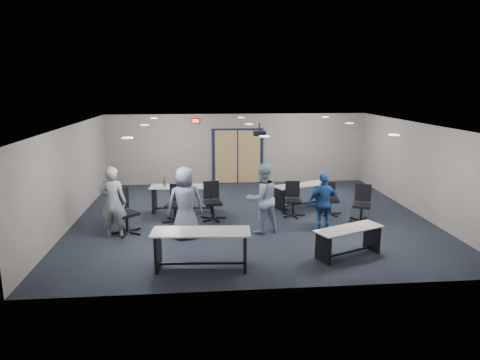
{
  "coord_description": "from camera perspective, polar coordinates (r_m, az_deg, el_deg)",
  "views": [
    {
      "loc": [
        -1.41,
        -11.89,
        3.8
      ],
      "look_at": [
        -0.35,
        -0.3,
        1.19
      ],
      "focal_mm": 32.0,
      "sensor_mm": 36.0,
      "label": 1
    }
  ],
  "objects": [
    {
      "name": "back_wall",
      "position": [
        16.63,
        -0.33,
        4.17
      ],
      "size": [
        10.0,
        0.04,
        2.7
      ],
      "primitive_type": "cube",
      "color": "gray",
      "rests_on": "floor"
    },
    {
      "name": "ceiling_can_lights",
      "position": [
        12.27,
        1.38,
        7.35
      ],
      "size": [
        6.24,
        5.74,
        0.02
      ],
      "primitive_type": null,
      "color": "white",
      "rests_on": "ceiling"
    },
    {
      "name": "double_door",
      "position": [
        16.64,
        -0.32,
        3.13
      ],
      "size": [
        2.0,
        0.07,
        2.2
      ],
      "color": "black",
      "rests_on": "back_wall"
    },
    {
      "name": "table_back_right",
      "position": [
        13.61,
        8.17,
        -1.55
      ],
      "size": [
        1.88,
        1.2,
        0.72
      ],
      "rotation": [
        0.0,
        0.0,
        0.37
      ],
      "color": "beige",
      "rests_on": "floor"
    },
    {
      "name": "floor",
      "position": [
        12.56,
        1.45,
        -4.97
      ],
      "size": [
        10.0,
        10.0,
        0.0
      ],
      "primitive_type": "plane",
      "color": "black",
      "rests_on": "ground"
    },
    {
      "name": "person_gray",
      "position": [
        11.18,
        -16.55,
        -2.86
      ],
      "size": [
        0.72,
        0.53,
        1.83
      ],
      "primitive_type": "imported",
      "rotation": [
        0.0,
        0.0,
        3.0
      ],
      "color": "gray",
      "rests_on": "floor"
    },
    {
      "name": "chair_back_a",
      "position": [
        12.13,
        -8.7,
        -3.18
      ],
      "size": [
        0.83,
        0.83,
        1.05
      ],
      "primitive_type": null,
      "rotation": [
        0.0,
        0.0,
        -0.33
      ],
      "color": "black",
      "rests_on": "floor"
    },
    {
      "name": "chair_back_c",
      "position": [
        12.61,
        7.1,
        -2.59
      ],
      "size": [
        0.69,
        0.69,
        1.02
      ],
      "primitive_type": null,
      "rotation": [
        0.0,
        0.0,
        -0.08
      ],
      "color": "black",
      "rests_on": "floor"
    },
    {
      "name": "table_front_right",
      "position": [
        9.99,
        14.29,
        -7.36
      ],
      "size": [
        1.71,
        1.14,
        0.66
      ],
      "rotation": [
        0.0,
        0.0,
        0.41
      ],
      "color": "beige",
      "rests_on": "floor"
    },
    {
      "name": "person_navy",
      "position": [
        11.32,
        11.09,
        -3.04
      ],
      "size": [
        0.98,
        0.55,
        1.58
      ],
      "primitive_type": "imported",
      "rotation": [
        0.0,
        0.0,
        3.33
      ],
      "color": "navy",
      "rests_on": "floor"
    },
    {
      "name": "chair_loose_left",
      "position": [
        11.43,
        -14.92,
        -4.15
      ],
      "size": [
        1.03,
        1.03,
        1.16
      ],
      "primitive_type": null,
      "rotation": [
        0.0,
        0.0,
        0.76
      ],
      "color": "black",
      "rests_on": "floor"
    },
    {
      "name": "chair_back_d",
      "position": [
        12.95,
        11.97,
        -2.51
      ],
      "size": [
        0.62,
        0.62,
        0.95
      ],
      "primitive_type": null,
      "rotation": [
        0.0,
        0.0,
        0.03
      ],
      "color": "black",
      "rests_on": "floor"
    },
    {
      "name": "ceiling",
      "position": [
        12.02,
        1.52,
        7.38
      ],
      "size": [
        10.0,
        9.0,
        0.04
      ],
      "primitive_type": "cube",
      "color": "white",
      "rests_on": "back_wall"
    },
    {
      "name": "chair_loose_right",
      "position": [
        12.45,
        15.94,
        -3.1
      ],
      "size": [
        0.89,
        0.89,
        1.06
      ],
      "primitive_type": null,
      "rotation": [
        0.0,
        0.0,
        -0.44
      ],
      "color": "black",
      "rests_on": "floor"
    },
    {
      "name": "right_wall",
      "position": [
        13.73,
        22.69,
        1.37
      ],
      "size": [
        0.04,
        9.0,
        2.7
      ],
      "primitive_type": "cube",
      "color": "gray",
      "rests_on": "floor"
    },
    {
      "name": "front_wall",
      "position": [
        7.91,
        5.3,
        -5.46
      ],
      "size": [
        10.0,
        0.04,
        2.7
      ],
      "primitive_type": "cube",
      "color": "gray",
      "rests_on": "floor"
    },
    {
      "name": "table_front_left",
      "position": [
        9.05,
        -5.19,
        -8.36
      ],
      "size": [
        2.09,
        0.82,
        0.83
      ],
      "rotation": [
        0.0,
        0.0,
        -0.07
      ],
      "color": "beige",
      "rests_on": "floor"
    },
    {
      "name": "person_lightblue",
      "position": [
        11.09,
        2.97,
        -2.46
      ],
      "size": [
        1.09,
        0.98,
        1.83
      ],
      "primitive_type": "imported",
      "rotation": [
        0.0,
        0.0,
        3.53
      ],
      "color": "#99B0CB",
      "rests_on": "floor"
    },
    {
      "name": "chair_back_b",
      "position": [
        12.22,
        -3.65,
        -2.86
      ],
      "size": [
        0.78,
        0.78,
        1.08
      ],
      "primitive_type": null,
      "rotation": [
        0.0,
        0.0,
        0.15
      ],
      "color": "black",
      "rests_on": "floor"
    },
    {
      "name": "ceiling_projector",
      "position": [
        12.58,
        2.61,
        6.26
      ],
      "size": [
        0.35,
        0.32,
        0.37
      ],
      "color": "black",
      "rests_on": "ceiling"
    },
    {
      "name": "table_back_left",
      "position": [
        13.08,
        -7.62,
        -1.84
      ],
      "size": [
        2.0,
        0.79,
        1.09
      ],
      "rotation": [
        0.0,
        0.0,
        -0.07
      ],
      "color": "beige",
      "rests_on": "floor"
    },
    {
      "name": "exit_sign",
      "position": [
        16.39,
        -5.95,
        7.85
      ],
      "size": [
        0.32,
        0.07,
        0.18
      ],
      "color": "black",
      "rests_on": "back_wall"
    },
    {
      "name": "left_wall",
      "position": [
        12.66,
        -21.61,
        0.58
      ],
      "size": [
        0.04,
        9.0,
        2.7
      ],
      "primitive_type": "cube",
      "color": "gray",
      "rests_on": "floor"
    },
    {
      "name": "person_plaid",
      "position": [
        10.76,
        -7.32,
        -3.02
      ],
      "size": [
        0.97,
        0.71,
        1.83
      ],
      "primitive_type": "imported",
      "rotation": [
        0.0,
        0.0,
        3.3
      ],
      "color": "slate",
      "rests_on": "floor"
    }
  ]
}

